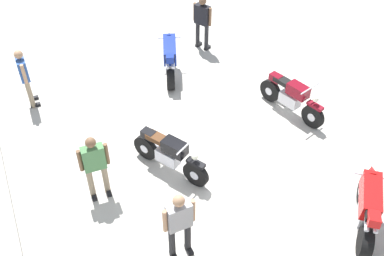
% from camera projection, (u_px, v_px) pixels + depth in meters
% --- Properties ---
extents(ground_plane, '(40.00, 40.00, 0.00)m').
position_uv_depth(ground_plane, '(211.00, 165.00, 10.71)').
color(ground_plane, '#B7B2A8').
extents(curb_edge, '(14.00, 0.30, 0.15)m').
position_uv_depth(curb_edge, '(10.00, 231.00, 9.21)').
color(curb_edge, '#9C978F').
rests_on(curb_edge, ground).
extents(motorcycle_maroon_cruiser, '(2.04, 0.82, 1.09)m').
position_uv_depth(motorcycle_maroon_cruiser, '(292.00, 97.00, 11.82)').
color(motorcycle_maroon_cruiser, black).
rests_on(motorcycle_maroon_cruiser, ground).
extents(motorcycle_black_cruiser, '(1.88, 1.14, 1.09)m').
position_uv_depth(motorcycle_black_cruiser, '(169.00, 154.00, 10.24)').
color(motorcycle_black_cruiser, black).
rests_on(motorcycle_black_cruiser, ground).
extents(motorcycle_red_sportbike, '(1.63, 1.39, 1.14)m').
position_uv_depth(motorcycle_red_sportbike, '(368.00, 206.00, 9.04)').
color(motorcycle_red_sportbike, black).
rests_on(motorcycle_red_sportbike, ground).
extents(motorcycle_blue_sportbike, '(1.88, 0.97, 1.14)m').
position_uv_depth(motorcycle_blue_sportbike, '(170.00, 57.00, 13.09)').
color(motorcycle_blue_sportbike, black).
rests_on(motorcycle_blue_sportbike, ground).
extents(person_in_gray_shirt, '(0.30, 0.65, 1.68)m').
position_uv_depth(person_in_gray_shirt, '(179.00, 222.00, 8.30)').
color(person_in_gray_shirt, '#262628').
rests_on(person_in_gray_shirt, ground).
extents(person_in_blue_shirt, '(0.65, 0.31, 1.69)m').
position_uv_depth(person_in_blue_shirt, '(24.00, 74.00, 11.81)').
color(person_in_blue_shirt, gray).
rests_on(person_in_blue_shirt, ground).
extents(person_in_green_shirt, '(0.33, 0.65, 1.67)m').
position_uv_depth(person_in_green_shirt, '(95.00, 164.00, 9.43)').
color(person_in_green_shirt, gray).
rests_on(person_in_green_shirt, ground).
extents(person_in_black_shirt, '(0.63, 0.49, 1.74)m').
position_uv_depth(person_in_black_shirt, '(202.00, 20.00, 13.93)').
color(person_in_black_shirt, '#262628').
rests_on(person_in_black_shirt, ground).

